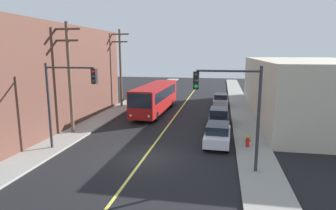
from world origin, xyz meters
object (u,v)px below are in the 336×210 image
utility_pole_mid (120,64)px  parked_car_black (219,116)px  parked_car_silver (221,100)px  utility_pole_near (69,73)px  parked_car_white (218,134)px  traffic_signal_left_corner (68,90)px  traffic_signal_right_corner (231,99)px  fire_hydrant (248,141)px  city_bus (156,97)px

utility_pole_mid → parked_car_black: bearing=-29.1°
parked_car_silver → utility_pole_near: size_ratio=0.48×
utility_pole_mid → parked_car_white: bearing=-46.5°
traffic_signal_left_corner → parked_car_silver: bearing=61.7°
traffic_signal_left_corner → parked_car_black: bearing=42.7°
utility_pole_mid → traffic_signal_right_corner: utility_pole_mid is taller
utility_pole_mid → fire_hydrant: bearing=-43.0°
parked_car_black → utility_pole_near: bearing=-156.6°
utility_pole_near → traffic_signal_right_corner: 14.14m
parked_car_black → traffic_signal_right_corner: size_ratio=0.74×
parked_car_silver → utility_pole_near: (-12.35, -14.98, 4.37)m
traffic_signal_left_corner → fire_hydrant: (12.26, 2.74, -3.72)m
parked_car_black → parked_car_silver: same height
city_bus → traffic_signal_right_corner: (7.93, -15.35, 2.49)m
utility_pole_near → parked_car_white: bearing=-3.6°
traffic_signal_left_corner → traffic_signal_right_corner: same height
parked_car_black → utility_pole_mid: 14.71m
utility_pole_mid → traffic_signal_right_corner: bearing=-53.9°
city_bus → parked_car_silver: size_ratio=2.77×
parked_car_white → city_bus: bearing=124.5°
city_bus → utility_pole_mid: bearing=154.6°
parked_car_black → traffic_signal_left_corner: 14.20m
parked_car_white → parked_car_black: 6.08m
city_bus → parked_car_black: size_ratio=2.76×
parked_car_black → traffic_signal_left_corner: bearing=-137.3°
parked_car_black → fire_hydrant: size_ratio=5.27×
parked_car_black → parked_car_white: bearing=-90.1°
utility_pole_mid → parked_car_silver: bearing=13.1°
parked_car_black → traffic_signal_right_corner: 11.47m
parked_car_black → utility_pole_mid: bearing=150.9°
city_bus → traffic_signal_right_corner: bearing=-62.7°
city_bus → parked_car_white: city_bus is taller
traffic_signal_right_corner → utility_pole_mid: bearing=126.1°
utility_pole_near → fire_hydrant: utility_pole_near is taller
parked_car_white → utility_pole_near: utility_pole_near is taller
traffic_signal_right_corner → fire_hydrant: size_ratio=7.14×
city_bus → parked_car_white: (7.22, -10.51, -0.98)m
utility_pole_near → parked_car_silver: bearing=50.5°
city_bus → fire_hydrant: (9.37, -11.03, -1.23)m
city_bus → parked_car_black: bearing=-31.5°
traffic_signal_left_corner → traffic_signal_right_corner: 10.94m
parked_car_white → parked_car_silver: (0.11, 15.76, 0.00)m
utility_pole_near → fire_hydrant: size_ratio=10.89×
parked_car_black → traffic_signal_left_corner: size_ratio=0.74×
fire_hydrant → parked_car_white: bearing=166.4°
city_bus → traffic_signal_right_corner: 17.45m
parked_car_white → parked_car_black: same height
parked_car_black → fire_hydrant: bearing=-72.0°
fire_hydrant → parked_car_silver: bearing=97.1°
parked_car_black → parked_car_silver: 9.68m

